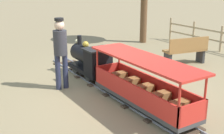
% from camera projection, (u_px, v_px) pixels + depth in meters
% --- Properties ---
extents(ground_plane, '(60.00, 60.00, 0.00)m').
position_uv_depth(ground_plane, '(110.00, 89.00, 6.75)').
color(ground_plane, '#8C7A56').
extents(track, '(0.68, 6.40, 0.04)m').
position_uv_depth(track, '(117.00, 92.00, 6.51)').
color(track, gray).
rests_on(track, ground_plane).
extents(locomotive, '(0.64, 1.45, 0.96)m').
position_uv_depth(locomotive, '(90.00, 59.00, 7.36)').
color(locomotive, black).
rests_on(locomotive, ground_plane).
extents(passenger_car, '(0.74, 2.70, 0.97)m').
position_uv_depth(passenger_car, '(143.00, 87.00, 5.67)').
color(passenger_car, '#3F3F3F').
rests_on(passenger_car, ground_plane).
extents(conductor_person, '(0.30, 0.30, 1.62)m').
position_uv_depth(conductor_person, '(60.00, 48.00, 6.51)').
color(conductor_person, '#282D47').
rests_on(conductor_person, ground_plane).
extents(park_bench, '(1.35, 0.64, 0.82)m').
position_uv_depth(park_bench, '(186.00, 51.00, 8.52)').
color(park_bench, olive).
rests_on(park_bench, ground_plane).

